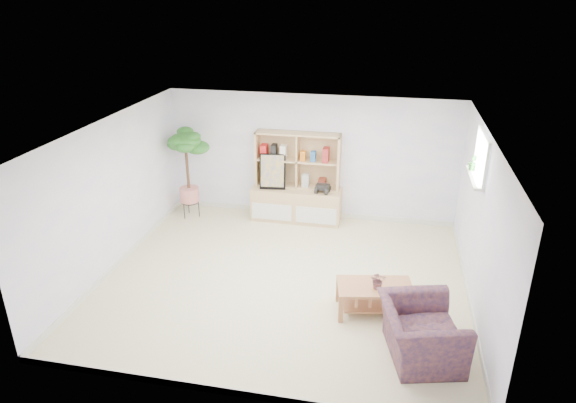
% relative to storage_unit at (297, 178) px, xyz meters
% --- Properties ---
extents(floor, '(5.50, 5.00, 0.01)m').
position_rel_storage_unit_xyz_m(floor, '(0.23, -2.24, -0.85)').
color(floor, beige).
rests_on(floor, ground).
extents(ceiling, '(5.50, 5.00, 0.01)m').
position_rel_storage_unit_xyz_m(ceiling, '(0.23, -2.24, 1.55)').
color(ceiling, silver).
rests_on(ceiling, walls).
extents(walls, '(5.51, 5.01, 2.40)m').
position_rel_storage_unit_xyz_m(walls, '(0.23, -2.24, 0.35)').
color(walls, silver).
rests_on(walls, floor).
extents(baseboard, '(5.50, 5.00, 0.10)m').
position_rel_storage_unit_xyz_m(baseboard, '(0.23, -2.24, -0.80)').
color(baseboard, silver).
rests_on(baseboard, floor).
extents(window, '(0.10, 0.98, 0.68)m').
position_rel_storage_unit_xyz_m(window, '(2.96, -1.64, 1.15)').
color(window, silver).
rests_on(window, walls).
extents(window_sill, '(0.14, 1.00, 0.04)m').
position_rel_storage_unit_xyz_m(window_sill, '(2.90, -1.64, 0.83)').
color(window_sill, silver).
rests_on(window_sill, walls).
extents(storage_unit, '(1.71, 0.58, 1.71)m').
position_rel_storage_unit_xyz_m(storage_unit, '(0.00, 0.00, 0.00)').
color(storage_unit, tan).
rests_on(storage_unit, floor).
extents(poster, '(0.50, 0.17, 0.68)m').
position_rel_storage_unit_xyz_m(poster, '(-0.45, -0.08, 0.13)').
color(poster, yellow).
rests_on(poster, storage_unit).
extents(toy_truck, '(0.38, 0.29, 0.19)m').
position_rel_storage_unit_xyz_m(toy_truck, '(0.52, -0.10, -0.12)').
color(toy_truck, black).
rests_on(toy_truck, storage_unit).
extents(coffee_table, '(1.11, 0.74, 0.42)m').
position_rel_storage_unit_xyz_m(coffee_table, '(1.63, -2.79, -0.64)').
color(coffee_table, '#9B643E').
rests_on(coffee_table, floor).
extents(table_plant, '(0.23, 0.20, 0.24)m').
position_rel_storage_unit_xyz_m(table_plant, '(1.67, -2.84, -0.31)').
color(table_plant, '#204E21').
rests_on(table_plant, coffee_table).
extents(floor_tree, '(0.71, 0.71, 1.77)m').
position_rel_storage_unit_xyz_m(floor_tree, '(-2.07, -0.29, 0.03)').
color(floor_tree, '#246B28').
rests_on(floor_tree, floor).
extents(armchair, '(1.15, 1.25, 0.78)m').
position_rel_storage_unit_xyz_m(armchair, '(2.22, -3.61, -0.46)').
color(armchair, '#191942').
rests_on(armchair, floor).
extents(sill_plant, '(0.16, 0.14, 0.25)m').
position_rel_storage_unit_xyz_m(sill_plant, '(2.90, -1.37, 0.97)').
color(sill_plant, '#246B28').
rests_on(sill_plant, window_sill).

